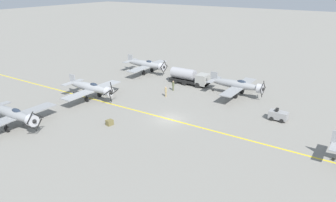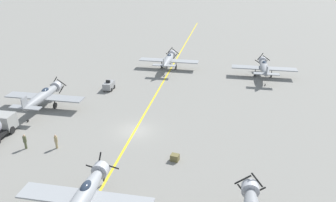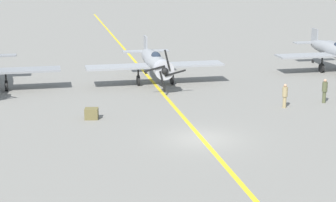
{
  "view_description": "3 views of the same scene",
  "coord_description": "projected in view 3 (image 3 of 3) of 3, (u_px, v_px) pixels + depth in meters",
  "views": [
    {
      "loc": [
        36.86,
        24.18,
        19.23
      ],
      "look_at": [
        -0.63,
        -0.55,
        2.54
      ],
      "focal_mm": 35.0,
      "sensor_mm": 36.0,
      "label": 1
    },
    {
      "loc": [
        11.24,
        -36.36,
        20.74
      ],
      "look_at": [
        4.13,
        1.67,
        3.88
      ],
      "focal_mm": 35.0,
      "sensor_mm": 36.0,
      "label": 2
    },
    {
      "loc": [
        8.88,
        31.72,
        10.83
      ],
      "look_at": [
        2.81,
        3.17,
        3.35
      ],
      "focal_mm": 60.0,
      "sensor_mm": 36.0,
      "label": 3
    }
  ],
  "objects": [
    {
      "name": "taxiway_stripe",
      "position": [
        202.0,
        139.0,
        34.53
      ],
      "size": [
        0.3,
        160.0,
        0.01
      ],
      "primitive_type": "cube",
      "color": "yellow",
      "rests_on": "ground"
    },
    {
      "name": "ground_crew_inspecting",
      "position": [
        285.0,
        95.0,
        41.42
      ],
      "size": [
        0.39,
        0.39,
        1.81
      ],
      "color": "tan",
      "rests_on": "ground"
    },
    {
      "name": "supply_crate_by_tanker",
      "position": [
        92.0,
        114.0,
        38.68
      ],
      "size": [
        1.03,
        0.91,
        0.76
      ],
      "primitive_type": "cube",
      "rotation": [
        0.0,
        0.0,
        -0.19
      ],
      "color": "brown",
      "rests_on": "ground"
    },
    {
      "name": "airplane_near_left",
      "position": [
        335.0,
        51.0,
        54.53
      ],
      "size": [
        12.0,
        9.98,
        3.65
      ],
      "rotation": [
        0.0,
        0.0,
        -0.17
      ],
      "color": "gray",
      "rests_on": "ground"
    },
    {
      "name": "airplane_near_center",
      "position": [
        154.0,
        61.0,
        49.0
      ],
      "size": [
        12.0,
        9.98,
        3.77
      ],
      "rotation": [
        0.0,
        0.0,
        -0.29
      ],
      "color": "#95989A",
      "rests_on": "ground"
    },
    {
      "name": "ground_crew_walking",
      "position": [
        325.0,
        90.0,
        42.83
      ],
      "size": [
        0.41,
        0.41,
        1.87
      ],
      "color": "#515638",
      "rests_on": "ground"
    },
    {
      "name": "ground_plane",
      "position": [
        202.0,
        139.0,
        34.53
      ],
      "size": [
        400.0,
        400.0,
        0.0
      ],
      "primitive_type": "plane",
      "color": "gray"
    }
  ]
}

